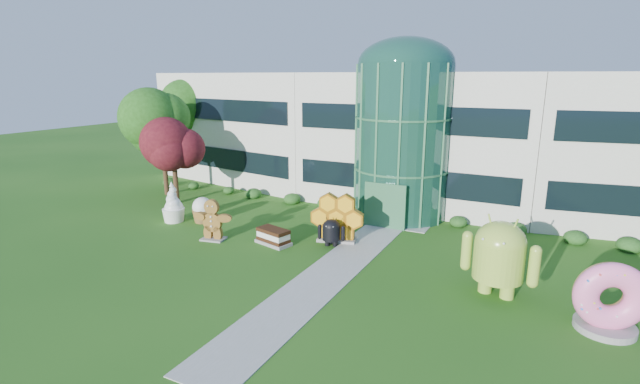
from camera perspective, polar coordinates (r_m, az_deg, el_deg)
The scene contains 14 objects.
ground at distance 21.15m, azimuth -0.40°, elevation -11.32°, with size 140.00×140.00×0.00m, color #215114.
building at distance 36.30m, azimuth 12.94°, elevation 6.76°, with size 46.00×15.00×9.30m, color beige, non-canonical shape.
atrium at distance 30.53m, azimuth 10.11°, elevation 6.03°, with size 6.00×6.00×9.80m, color #194738.
walkway at distance 22.77m, azimuth 1.96°, elevation -9.34°, with size 2.40×20.00×0.04m, color #9E9E93.
tree_red at distance 35.01m, azimuth -17.51°, elevation 3.47°, with size 4.00×4.00×6.00m, color #3F0C14, non-canonical shape.
trees_backdrop at distance 31.58m, azimuth 10.60°, elevation 4.99°, with size 52.00×8.00×8.40m, color #1F4A12, non-canonical shape.
android_green at distance 20.89m, azimuth 21.22°, elevation -6.96°, with size 3.38×2.25×3.83m, color #9EC03D, non-canonical shape.
android_black at distance 25.34m, azimuth 1.40°, elevation -4.75°, with size 1.56×1.05×1.78m, color black, non-canonical shape.
donut at distance 20.08m, azimuth 32.06°, elevation -10.78°, with size 2.62×1.26×2.72m, color pink, non-canonical shape.
gingerbread at distance 26.86m, azimuth -13.10°, elevation -3.32°, with size 2.60×1.00×2.40m, color brown, non-canonical shape.
ice_cream_sandwich at distance 25.86m, azimuth -5.77°, elevation -5.45°, with size 2.02×1.01×0.90m, color black, non-canonical shape.
honeycomb at distance 25.97m, azimuth 2.12°, elevation -3.45°, with size 3.17×1.13×2.49m, color #FFAD19, non-canonical shape.
froyo at distance 30.87m, azimuth -17.66°, elevation -1.18°, with size 1.50×1.50×2.58m, color white, non-canonical shape.
cupcake at distance 30.39m, azimuth -14.26°, elevation -2.11°, with size 1.36×1.36×1.63m, color white, non-canonical shape.
Camera 1 is at (8.84, -16.92, 9.09)m, focal length 26.00 mm.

